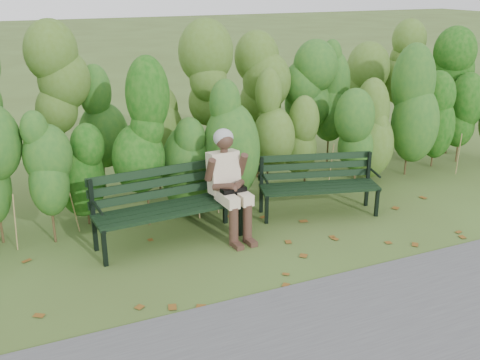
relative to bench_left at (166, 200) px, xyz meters
name	(u,v)px	position (x,y,z in m)	size (l,w,h in m)	color
ground	(252,249)	(0.84, -0.64, -0.52)	(80.00, 80.00, 0.00)	#405022
footpath	(363,356)	(0.84, -2.84, -0.52)	(60.00, 2.50, 0.01)	#474749
hedge_band	(196,112)	(0.84, 1.22, 0.74)	(11.04, 1.67, 2.42)	#47381E
leaf_litter	(265,247)	(0.99, -0.68, -0.52)	(5.78, 2.00, 0.01)	brown
bench_left	(166,200)	(0.00, 0.00, 0.00)	(1.80, 0.68, 0.88)	black
bench_right	(318,180)	(2.12, 0.00, -0.06)	(1.65, 0.90, 0.79)	black
seated_woman	(228,178)	(0.76, -0.14, 0.22)	(0.54, 0.79, 1.32)	beige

